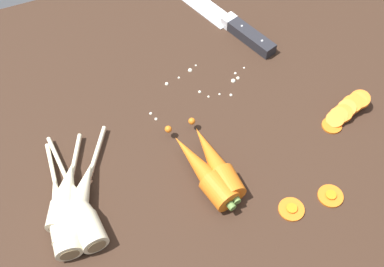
% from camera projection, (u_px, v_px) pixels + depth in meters
% --- Properties ---
extents(ground_plane, '(1.20, 0.90, 0.04)m').
position_uv_depth(ground_plane, '(188.00, 137.00, 0.84)').
color(ground_plane, '#332116').
extents(chefs_knife, '(0.14, 0.34, 0.04)m').
position_uv_depth(chefs_knife, '(210.00, 9.00, 1.00)').
color(chefs_knife, silver).
rests_on(chefs_knife, ground_plane).
extents(whole_carrot, '(0.04, 0.18, 0.04)m').
position_uv_depth(whole_carrot, '(216.00, 164.00, 0.76)').
color(whole_carrot, orange).
rests_on(whole_carrot, ground_plane).
extents(whole_carrot_second, '(0.07, 0.18, 0.04)m').
position_uv_depth(whole_carrot_second, '(203.00, 171.00, 0.75)').
color(whole_carrot_second, orange).
rests_on(whole_carrot_second, ground_plane).
extents(parsnip_front, '(0.05, 0.22, 0.04)m').
position_uv_depth(parsnip_front, '(79.00, 206.00, 0.71)').
color(parsnip_front, beige).
rests_on(parsnip_front, ground_plane).
extents(parsnip_mid_left, '(0.13, 0.20, 0.04)m').
position_uv_depth(parsnip_mid_left, '(79.00, 203.00, 0.72)').
color(parsnip_mid_left, beige).
rests_on(parsnip_mid_left, ground_plane).
extents(parsnip_mid_right, '(0.10, 0.17, 0.04)m').
position_uv_depth(parsnip_mid_right, '(66.00, 195.00, 0.73)').
color(parsnip_mid_right, beige).
rests_on(parsnip_mid_right, ground_plane).
extents(parsnip_back, '(0.05, 0.21, 0.04)m').
position_uv_depth(parsnip_back, '(61.00, 214.00, 0.71)').
color(parsnip_back, beige).
rests_on(parsnip_back, ground_plane).
extents(carrot_slice_stack, '(0.10, 0.05, 0.04)m').
position_uv_depth(carrot_slice_stack, '(346.00, 111.00, 0.83)').
color(carrot_slice_stack, orange).
rests_on(carrot_slice_stack, ground_plane).
extents(carrot_slice_stray_near, '(0.04, 0.04, 0.01)m').
position_uv_depth(carrot_slice_stray_near, '(331.00, 195.00, 0.74)').
color(carrot_slice_stray_near, orange).
rests_on(carrot_slice_stray_near, ground_plane).
extents(carrot_slice_stray_mid, '(0.04, 0.04, 0.01)m').
position_uv_depth(carrot_slice_stray_mid, '(292.00, 209.00, 0.73)').
color(carrot_slice_stray_mid, orange).
rests_on(carrot_slice_stray_mid, ground_plane).
extents(mince_crumbs, '(0.21, 0.10, 0.01)m').
position_uv_depth(mince_crumbs, '(204.00, 83.00, 0.88)').
color(mince_crumbs, silver).
rests_on(mince_crumbs, ground_plane).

